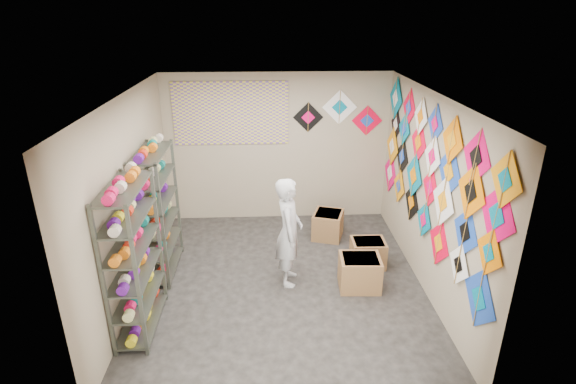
{
  "coord_description": "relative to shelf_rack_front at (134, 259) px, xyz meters",
  "views": [
    {
      "loc": [
        -0.19,
        -5.53,
        3.7
      ],
      "look_at": [
        0.1,
        0.3,
        1.3
      ],
      "focal_mm": 28.0,
      "sensor_mm": 36.0,
      "label": 1
    }
  ],
  "objects": [
    {
      "name": "ground",
      "position": [
        1.78,
        0.85,
        -0.95
      ],
      "size": [
        4.5,
        4.5,
        0.0
      ],
      "primitive_type": "plane",
      "color": "black"
    },
    {
      "name": "shelf_rack_front",
      "position": [
        0.0,
        0.0,
        0.0
      ],
      "size": [
        0.4,
        1.1,
        1.9
      ],
      "primitive_type": "cube",
      "color": "#4C5147",
      "rests_on": "ground"
    },
    {
      "name": "room_walls",
      "position": [
        1.78,
        0.85,
        0.69
      ],
      "size": [
        4.5,
        4.5,
        4.5
      ],
      "color": "tan",
      "rests_on": "ground"
    },
    {
      "name": "carton_c",
      "position": [
        2.62,
        2.23,
        -0.72
      ],
      "size": [
        0.61,
        0.64,
        0.46
      ],
      "primitive_type": "cube",
      "rotation": [
        0.0,
        0.0,
        -0.31
      ],
      "color": "brown",
      "rests_on": "ground"
    },
    {
      "name": "shopkeeper",
      "position": [
        1.88,
        0.9,
        -0.15
      ],
      "size": [
        0.63,
        0.45,
        1.6
      ],
      "primitive_type": "imported",
      "rotation": [
        0.0,
        0.0,
        1.51
      ],
      "color": "silver",
      "rests_on": "ground"
    },
    {
      "name": "shelf_rack_back",
      "position": [
        0.0,
        1.3,
        0.0
      ],
      "size": [
        0.4,
        1.1,
        1.9
      ],
      "primitive_type": "cube",
      "color": "#4C5147",
      "rests_on": "ground"
    },
    {
      "name": "back_wall_kites",
      "position": [
        2.87,
        3.09,
        1.01
      ],
      "size": [
        1.59,
        0.02,
        0.82
      ],
      "color": "black",
      "rests_on": "room_walls"
    },
    {
      "name": "poster",
      "position": [
        0.98,
        3.08,
        1.05
      ],
      "size": [
        2.0,
        0.01,
        1.1
      ],
      "primitive_type": "cube",
      "color": "#6D4AA0",
      "rests_on": "room_walls"
    },
    {
      "name": "kite_wall_display",
      "position": [
        3.76,
        0.87,
        0.69
      ],
      "size": [
        0.06,
        4.33,
        2.11
      ],
      "color": "blue",
      "rests_on": "room_walls"
    },
    {
      "name": "string_spools",
      "position": [
        -0.0,
        0.65,
        0.1
      ],
      "size": [
        0.12,
        2.36,
        0.12
      ],
      "color": "#FE135D",
      "rests_on": "ground"
    },
    {
      "name": "carton_b",
      "position": [
        3.12,
        1.28,
        -0.74
      ],
      "size": [
        0.51,
        0.42,
        0.42
      ],
      "primitive_type": "cube",
      "rotation": [
        0.0,
        0.0,
        -0.01
      ],
      "color": "brown",
      "rests_on": "ground"
    },
    {
      "name": "carton_a",
      "position": [
        2.87,
        0.69,
        -0.71
      ],
      "size": [
        0.59,
        0.5,
        0.47
      ],
      "primitive_type": "cube",
      "rotation": [
        0.0,
        0.0,
        -0.05
      ],
      "color": "brown",
      "rests_on": "ground"
    }
  ]
}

